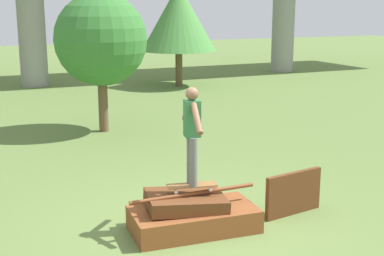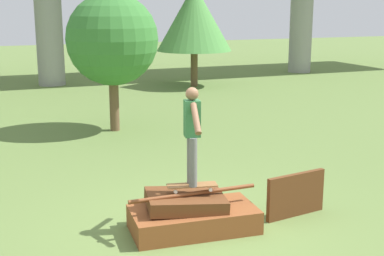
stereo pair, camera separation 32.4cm
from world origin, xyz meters
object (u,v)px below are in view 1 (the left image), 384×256
at_px(skater, 192,130).
at_px(tree_behind_left, 179,18).
at_px(skateboard, 192,186).
at_px(tree_mid_back, 101,40).

bearing_deg(skater, tree_behind_left, 67.99).
height_order(skater, tree_behind_left, tree_behind_left).
bearing_deg(skateboard, tree_mid_back, 86.05).
xyz_separation_m(skater, tree_behind_left, (5.42, 13.40, 1.25)).
height_order(skater, tree_mid_back, tree_mid_back).
xyz_separation_m(skateboard, tree_behind_left, (5.42, 13.40, 2.09)).
bearing_deg(skater, tree_mid_back, 86.05).
height_order(tree_behind_left, tree_mid_back, tree_behind_left).
bearing_deg(tree_mid_back, skater, -93.95).
relative_size(skater, tree_mid_back, 0.40).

